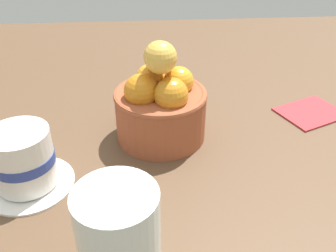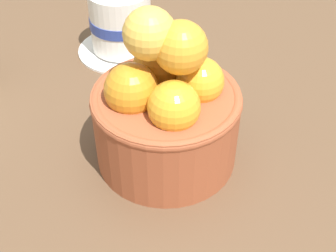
% 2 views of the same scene
% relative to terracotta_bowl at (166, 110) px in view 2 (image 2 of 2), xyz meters
% --- Properties ---
extents(ground_plane, '(1.37, 1.16, 0.04)m').
position_rel_terracotta_bowl_xyz_m(ground_plane, '(-0.00, -0.00, -0.08)').
color(ground_plane, brown).
extents(terracotta_bowl, '(0.13, 0.13, 0.15)m').
position_rel_terracotta_bowl_xyz_m(terracotta_bowl, '(0.00, 0.00, 0.00)').
color(terracotta_bowl, '#9E4C2D').
rests_on(terracotta_bowl, ground_plane).
extents(coffee_cup, '(0.11, 0.11, 0.08)m').
position_rel_terracotta_bowl_xyz_m(coffee_cup, '(0.17, 0.10, -0.02)').
color(coffee_cup, white).
rests_on(coffee_cup, ground_plane).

